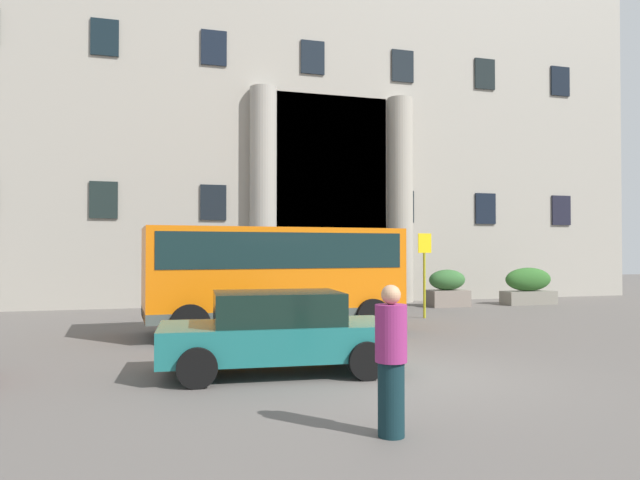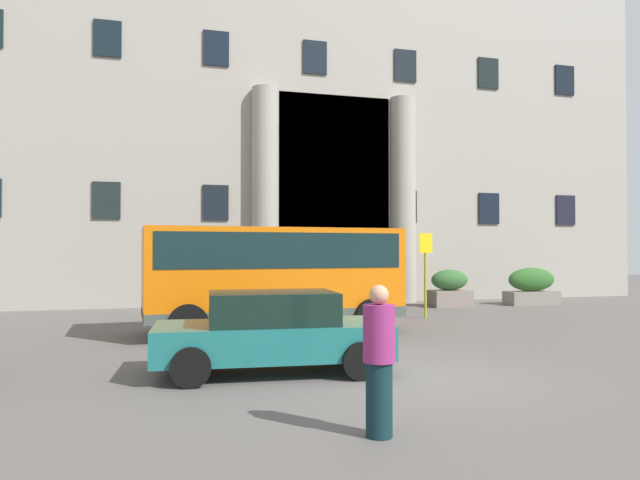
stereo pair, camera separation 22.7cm
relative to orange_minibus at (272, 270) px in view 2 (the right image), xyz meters
name	(u,v)px [view 2 (the right image)]	position (x,y,z in m)	size (l,w,h in m)	color
ground_plane	(403,379)	(1.18, -5.50, -1.64)	(80.00, 64.00, 0.12)	#5C5652
office_building_facade	(250,105)	(1.19, 11.97, 7.22)	(33.71, 9.76, 17.63)	#9E988C
orange_minibus	(272,270)	(0.00, 0.00, 0.00)	(6.39, 3.00, 2.63)	orange
bus_stop_sign	(425,266)	(5.13, 1.85, 0.03)	(0.44, 0.08, 2.61)	#9FA01C
hedge_planter_far_west	(363,290)	(4.24, 5.03, -0.90)	(1.99, 0.93, 1.42)	slate
hedge_planter_entrance_right	(532,287)	(11.02, 4.84, -0.90)	(2.06, 0.81, 1.42)	gray
hedge_planter_entrance_left	(450,289)	(7.61, 4.98, -0.92)	(1.50, 0.89, 1.37)	gray
parked_coupe_end	(272,331)	(-0.88, -4.69, -0.88)	(4.04, 2.15, 1.38)	#1C6967
pedestrian_woman_dark_dress	(379,360)	(-0.36, -8.35, -0.73)	(0.36, 0.36, 1.70)	#0F282E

